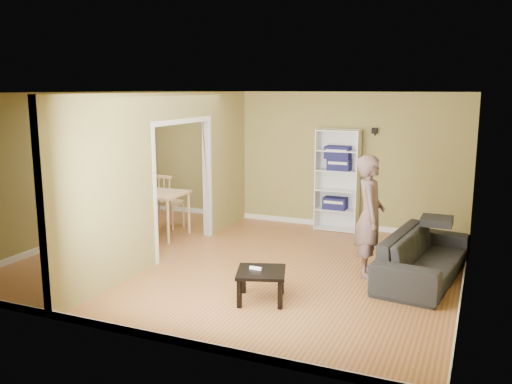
% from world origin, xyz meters
% --- Properties ---
extents(room_shell, '(6.50, 6.50, 6.50)m').
position_xyz_m(room_shell, '(0.00, 0.00, 1.30)').
color(room_shell, '#AD6B46').
rests_on(room_shell, ground).
extents(partition, '(0.22, 5.50, 2.60)m').
position_xyz_m(partition, '(-1.20, 0.00, 1.30)').
color(partition, '#957F4B').
rests_on(partition, ground).
extents(wall_speaker, '(0.10, 0.10, 0.10)m').
position_xyz_m(wall_speaker, '(1.50, 2.69, 1.90)').
color(wall_speaker, black).
rests_on(wall_speaker, room_shell).
extents(sofa, '(2.36, 1.25, 0.86)m').
position_xyz_m(sofa, '(2.70, 0.41, 0.43)').
color(sofa, black).
rests_on(sofa, ground).
extents(person, '(0.85, 0.73, 2.05)m').
position_xyz_m(person, '(1.94, 0.24, 1.03)').
color(person, slate).
rests_on(person, ground).
extents(bookshelf, '(0.81, 0.35, 1.91)m').
position_xyz_m(bookshelf, '(0.87, 2.60, 0.96)').
color(bookshelf, white).
rests_on(bookshelf, ground).
extents(paper_box_navy_a, '(0.43, 0.28, 0.22)m').
position_xyz_m(paper_box_navy_a, '(0.83, 2.56, 0.52)').
color(paper_box_navy_a, navy).
rests_on(paper_box_navy_a, bookshelf).
extents(paper_box_navy_b, '(0.42, 0.27, 0.22)m').
position_xyz_m(paper_box_navy_b, '(0.89, 2.56, 1.26)').
color(paper_box_navy_b, navy).
rests_on(paper_box_navy_b, bookshelf).
extents(paper_box_navy_c, '(0.46, 0.30, 0.24)m').
position_xyz_m(paper_box_navy_c, '(0.86, 2.56, 1.51)').
color(paper_box_navy_c, navy).
rests_on(paper_box_navy_c, bookshelf).
extents(coffee_table, '(0.60, 0.60, 0.40)m').
position_xyz_m(coffee_table, '(0.90, -1.27, 0.34)').
color(coffee_table, black).
rests_on(coffee_table, ground).
extents(game_controller, '(0.16, 0.04, 0.03)m').
position_xyz_m(game_controller, '(0.81, -1.25, 0.42)').
color(game_controller, white).
rests_on(game_controller, coffee_table).
extents(dining_table, '(1.30, 0.87, 0.82)m').
position_xyz_m(dining_table, '(-2.17, 0.82, 0.74)').
color(dining_table, tan).
rests_on(dining_table, ground).
extents(chair_left, '(0.61, 0.61, 1.02)m').
position_xyz_m(chair_left, '(-2.92, 0.75, 0.51)').
color(chair_left, tan).
rests_on(chair_left, ground).
extents(chair_near, '(0.50, 0.50, 1.01)m').
position_xyz_m(chair_near, '(-2.07, 0.20, 0.50)').
color(chair_near, tan).
rests_on(chair_near, ground).
extents(chair_far, '(0.55, 0.55, 1.05)m').
position_xyz_m(chair_far, '(-2.13, 1.48, 0.53)').
color(chair_far, tan).
rests_on(chair_far, ground).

